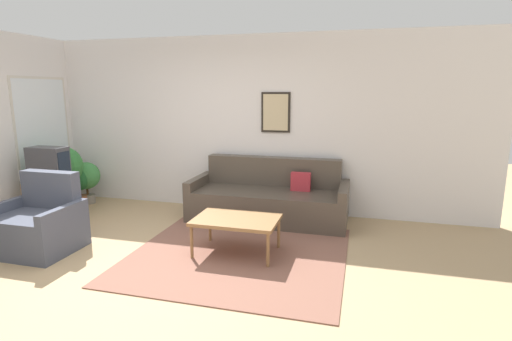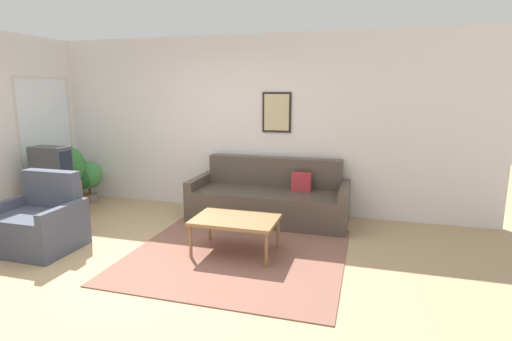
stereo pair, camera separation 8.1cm
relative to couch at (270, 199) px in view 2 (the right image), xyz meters
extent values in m
plane|color=tan|center=(-0.82, -2.00, -0.30)|extent=(16.00, 16.00, 0.00)
cube|color=brown|center=(-0.04, -1.36, -0.30)|extent=(2.43, 2.34, 0.01)
cube|color=silver|center=(-0.82, 0.47, 1.05)|extent=(8.00, 0.06, 2.70)
cube|color=black|center=(0.00, 0.42, 1.25)|extent=(0.44, 0.03, 0.60)
cube|color=#CCB78E|center=(0.00, 0.40, 1.25)|extent=(0.38, 0.01, 0.54)
cube|color=beige|center=(-3.68, -0.22, 1.01)|extent=(0.02, 1.12, 1.56)
cube|color=white|center=(-3.68, -0.22, 1.01)|extent=(0.02, 1.04, 1.48)
cube|color=#4C4238|center=(0.00, -0.05, -0.08)|extent=(2.03, 0.90, 0.45)
cube|color=#4C4238|center=(0.00, 0.30, 0.36)|extent=(2.03, 0.20, 0.43)
cube|color=#4C4238|center=(-1.08, -0.05, -0.01)|extent=(0.12, 0.90, 0.59)
cube|color=#4C4238|center=(1.07, -0.05, -0.01)|extent=(0.12, 0.90, 0.59)
cube|color=#B22D38|center=(0.45, 0.06, 0.27)|extent=(0.28, 0.10, 0.28)
cube|color=olive|center=(-0.07, -1.33, 0.11)|extent=(0.96, 0.64, 0.04)
cylinder|color=olive|center=(-0.51, -1.61, -0.11)|extent=(0.04, 0.04, 0.39)
cylinder|color=olive|center=(0.37, -1.61, -0.11)|extent=(0.04, 0.04, 0.39)
cylinder|color=olive|center=(-0.51, -1.05, -0.11)|extent=(0.04, 0.04, 0.39)
cylinder|color=olive|center=(0.37, -1.05, -0.11)|extent=(0.04, 0.04, 0.39)
cube|color=olive|center=(-3.09, -0.82, -0.03)|extent=(0.69, 0.40, 0.56)
cube|color=#424247|center=(-3.09, -0.82, 0.51)|extent=(0.54, 0.28, 0.52)
cube|color=#192333|center=(-2.81, -0.82, 0.51)|extent=(0.01, 0.23, 0.40)
cube|color=#474C5B|center=(-2.39, -1.88, -0.08)|extent=(0.74, 0.76, 0.46)
cube|color=#474C5B|center=(-2.39, -1.58, 0.38)|extent=(0.74, 0.16, 0.45)
cube|color=#474C5B|center=(-2.80, -1.88, -0.02)|extent=(0.09, 0.76, 0.58)
cube|color=#474C5B|center=(-1.97, -1.88, -0.02)|extent=(0.09, 0.76, 0.58)
cylinder|color=slate|center=(-3.25, -0.37, -0.17)|extent=(0.26, 0.26, 0.26)
cylinder|color=#51381E|center=(-3.25, -0.37, 0.05)|extent=(0.04, 0.04, 0.19)
sphere|color=#337A38|center=(-3.25, -0.37, 0.41)|extent=(0.62, 0.62, 0.62)
cylinder|color=#935638|center=(-3.21, -0.10, -0.22)|extent=(0.24, 0.24, 0.16)
cylinder|color=#51381E|center=(-3.21, -0.10, -0.08)|extent=(0.04, 0.04, 0.12)
sphere|color=#1E5628|center=(-3.21, -0.10, 0.14)|extent=(0.40, 0.40, 0.40)
cylinder|color=slate|center=(-3.16, 0.04, -0.23)|extent=(0.24, 0.24, 0.15)
cylinder|color=#51381E|center=(-3.16, 0.04, -0.09)|extent=(0.04, 0.04, 0.14)
sphere|color=#3D8442|center=(-3.16, 0.04, 0.17)|extent=(0.45, 0.45, 0.45)
camera|label=1|loc=(1.29, -5.51, 1.57)|focal=28.00mm
camera|label=2|loc=(1.37, -5.49, 1.57)|focal=28.00mm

